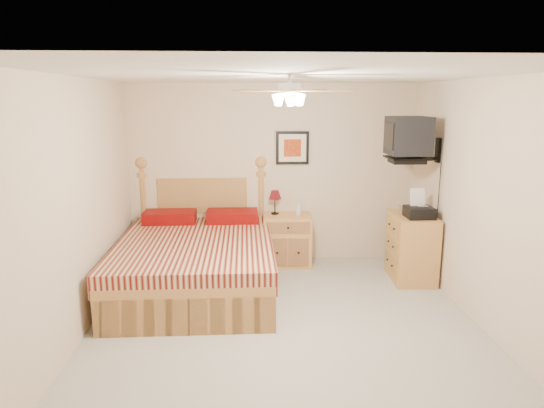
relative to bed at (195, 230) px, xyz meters
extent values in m
plane|color=#9E988E|center=(1.00, -1.12, -0.76)|extent=(4.50, 4.50, 0.00)
cube|color=white|center=(1.00, -1.12, 1.74)|extent=(4.00, 4.50, 0.04)
cube|color=beige|center=(1.00, 1.13, 0.49)|extent=(4.00, 0.04, 2.50)
cube|color=beige|center=(1.00, -3.37, 0.49)|extent=(4.00, 0.04, 2.50)
cube|color=beige|center=(-1.00, -1.12, 0.49)|extent=(0.04, 4.50, 2.50)
cube|color=beige|center=(3.00, -1.12, 0.49)|extent=(0.04, 4.50, 2.50)
cube|color=#C68442|center=(1.18, 0.88, -0.41)|extent=(0.67, 0.52, 0.71)
imported|color=silver|center=(1.34, 0.88, 0.06)|extent=(0.10, 0.10, 0.21)
cube|color=black|center=(1.27, 1.11, 0.86)|extent=(0.46, 0.04, 0.46)
cube|color=#B07B3D|center=(2.73, 0.22, -0.33)|extent=(0.54, 0.75, 0.85)
imported|color=#B6AC8F|center=(2.68, 0.45, 0.11)|extent=(0.20, 0.25, 0.02)
imported|color=gray|center=(2.69, 0.46, 0.13)|extent=(0.31, 0.36, 0.02)
camera|label=1|loc=(0.60, -5.61, 1.54)|focal=32.00mm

